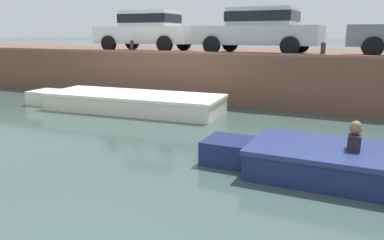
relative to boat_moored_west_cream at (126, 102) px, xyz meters
name	(u,v)px	position (x,y,z in m)	size (l,w,h in m)	color
ground_plane	(231,158)	(4.53, -3.02, -0.27)	(400.00, 400.00, 0.00)	#384C47
far_quay_wall	(300,75)	(4.53, 4.97, 0.57)	(60.00, 6.00, 1.69)	brown
far_wall_coping	(287,55)	(4.53, 2.09, 1.45)	(60.00, 0.24, 0.08)	brown
boat_moored_west_cream	(126,102)	(0.00, 0.00, 0.00)	(6.75, 2.29, 0.55)	silver
car_leftmost_white	(148,29)	(-1.19, 3.39, 2.26)	(4.00, 2.01, 1.54)	white
car_left_inner_silver	(259,29)	(3.30, 3.39, 2.26)	(4.36, 2.06, 1.54)	#B7BABC
mooring_bollard_west	(132,46)	(-1.18, 2.22, 1.65)	(0.15, 0.15, 0.45)	#2D2B28
mooring_bollard_mid	(323,49)	(5.56, 2.22, 1.65)	(0.15, 0.15, 0.45)	#2D2B28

